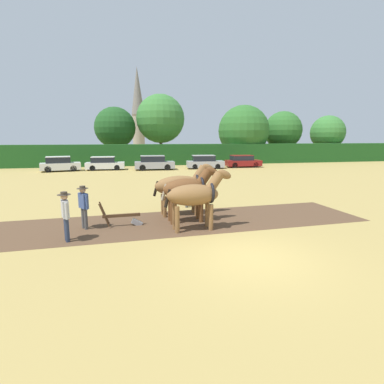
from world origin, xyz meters
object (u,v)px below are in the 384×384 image
at_px(draft_horse_lead_left, 196,195).
at_px(parked_car_center, 205,162).
at_px(plow, 125,218).
at_px(farmer_onlooker_left, 65,212).
at_px(draft_horse_trail_left, 182,185).
at_px(tree_center_right, 328,133).
at_px(parked_car_left, 105,164).
at_px(tree_left, 160,119).
at_px(parked_car_center_right, 243,161).
at_px(farmer_beside_team, 187,189).
at_px(farmer_at_plow, 84,204).
at_px(parked_car_center_left, 154,163).
at_px(tree_center, 283,130).
at_px(church_spire, 138,108).
at_px(parked_car_far_left, 60,164).
at_px(draft_horse_lead_right, 188,189).
at_px(tree_center_left, 244,131).
at_px(tree_far_left, 115,128).

height_order(draft_horse_lead_left, parked_car_center, draft_horse_lead_left).
height_order(plow, farmer_onlooker_left, farmer_onlooker_left).
bearing_deg(farmer_onlooker_left, draft_horse_trail_left, 13.24).
distance_m(tree_center_right, parked_car_left, 34.68).
height_order(tree_left, parked_car_center_right, tree_left).
bearing_deg(farmer_beside_team, farmer_at_plow, -137.30).
relative_size(draft_horse_trail_left, parked_car_center_left, 0.67).
distance_m(tree_center, parked_car_center, 18.47).
bearing_deg(tree_left, farmer_beside_team, -93.77).
distance_m(tree_left, tree_center_right, 26.35).
height_order(church_spire, parked_car_center_left, church_spire).
bearing_deg(plow, parked_car_far_left, 104.78).
relative_size(farmer_at_plow, parked_car_center_left, 0.39).
bearing_deg(plow, draft_horse_trail_left, 24.31).
xyz_separation_m(draft_horse_lead_left, plow, (-2.72, 1.09, -1.06)).
bearing_deg(draft_horse_lead_right, tree_center_left, 61.74).
height_order(tree_left, parked_car_center, tree_left).
distance_m(draft_horse_trail_left, farmer_at_plow, 4.42).
distance_m(tree_center_left, farmer_at_plow, 35.52).
xyz_separation_m(tree_center, farmer_onlooker_left, (-26.12, -32.90, -3.64)).
relative_size(draft_horse_lead_left, farmer_beside_team, 1.70).
height_order(parked_car_left, parked_car_center_right, parked_car_left).
bearing_deg(parked_car_left, tree_center_left, 21.99).
bearing_deg(parked_car_left, draft_horse_trail_left, -75.94).
xyz_separation_m(tree_center_right, church_spire, (-28.28, 29.36, 5.78)).
relative_size(farmer_at_plow, parked_car_far_left, 0.41).
distance_m(draft_horse_lead_left, farmer_beside_team, 3.93).
xyz_separation_m(plow, parked_car_center_right, (13.95, 22.28, 0.39)).
distance_m(tree_center_right, farmer_at_plow, 44.88).
bearing_deg(parked_car_center_left, farmer_beside_team, -87.99).
bearing_deg(tree_far_left, draft_horse_trail_left, -82.65).
height_order(plow, parked_car_center_left, parked_car_center_left).
height_order(tree_center_left, parked_car_left, tree_center_left).
distance_m(tree_far_left, plow, 32.30).
bearing_deg(parked_car_center_left, parked_car_far_left, 178.00).
bearing_deg(parked_car_center, farmer_at_plow, -111.18).
bearing_deg(tree_center_right, parked_car_center_right, -155.09).
bearing_deg(draft_horse_lead_left, parked_car_center_right, 61.78).
distance_m(plow, parked_car_far_left, 23.18).
xyz_separation_m(tree_far_left, parked_car_center_right, (15.29, -9.66, -4.23)).
xyz_separation_m(tree_center_left, tree_center_right, (14.25, 0.34, -0.21)).
bearing_deg(farmer_beside_team, plow, -126.88).
relative_size(tree_center_right, plow, 4.03).
bearing_deg(tree_left, draft_horse_lead_left, -94.03).
distance_m(farmer_at_plow, parked_car_far_left, 22.83).
relative_size(tree_center_left, parked_car_center_right, 1.91).
bearing_deg(draft_horse_lead_left, farmer_at_plow, 164.08).
relative_size(tree_far_left, tree_center_left, 0.95).
relative_size(farmer_at_plow, parked_car_center_right, 0.40).
distance_m(tree_center, parked_car_far_left, 32.65).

